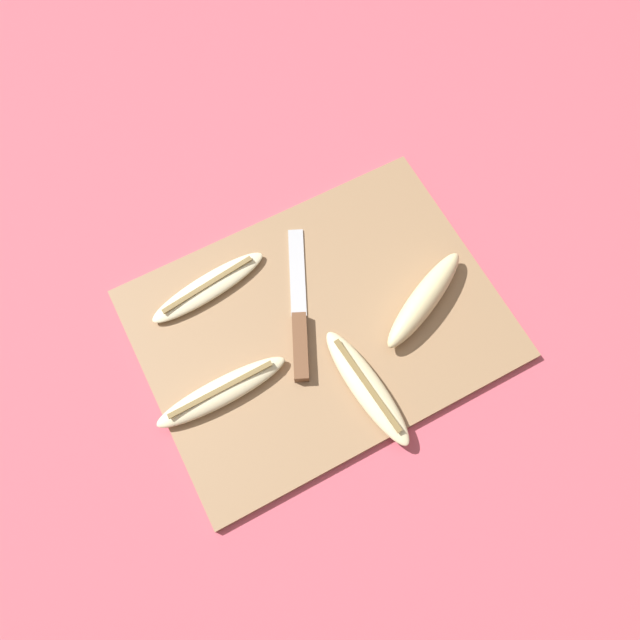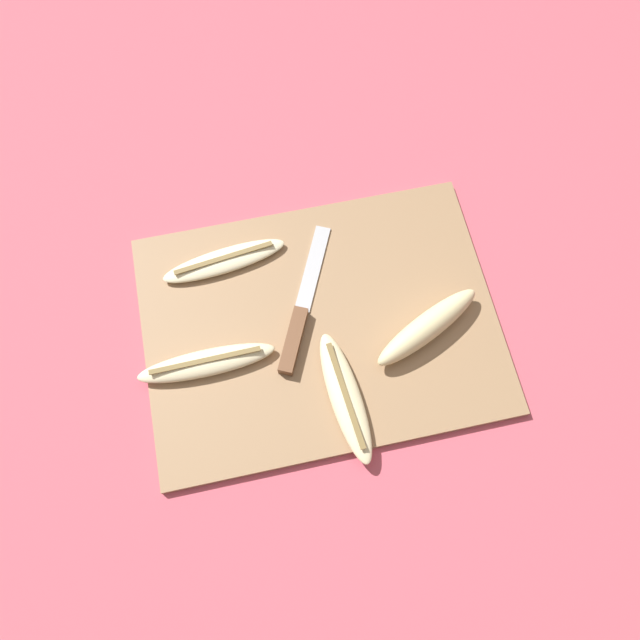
# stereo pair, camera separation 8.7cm
# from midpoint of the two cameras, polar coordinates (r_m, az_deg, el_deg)

# --- Properties ---
(ground_plane) EXTENTS (4.00, 4.00, 0.00)m
(ground_plane) POSITION_cam_midpoint_polar(r_m,az_deg,el_deg) (0.89, -2.77, -0.87)
(ground_plane) COLOR #C65160
(cutting_board) EXTENTS (0.49, 0.37, 0.01)m
(cutting_board) POSITION_cam_midpoint_polar(r_m,az_deg,el_deg) (0.88, -2.79, -0.74)
(cutting_board) COLOR #997551
(cutting_board) RESTS_ON ground_plane
(knife) EXTENTS (0.12, 0.22, 0.02)m
(knife) POSITION_cam_midpoint_polar(r_m,az_deg,el_deg) (0.87, -4.72, -1.32)
(knife) COLOR brown
(knife) RESTS_ON cutting_board
(banana_pale_long) EXTENTS (0.19, 0.04, 0.02)m
(banana_pale_long) POSITION_cam_midpoint_polar(r_m,az_deg,el_deg) (0.85, -11.86, -6.82)
(banana_pale_long) COLOR beige
(banana_pale_long) RESTS_ON cutting_board
(banana_soft_right) EXTENTS (0.17, 0.11, 0.04)m
(banana_soft_right) POSITION_cam_midpoint_polar(r_m,az_deg,el_deg) (0.87, 6.74, 1.53)
(banana_soft_right) COLOR beige
(banana_soft_right) RESTS_ON cutting_board
(banana_bright_far) EXTENTS (0.19, 0.06, 0.02)m
(banana_bright_far) POSITION_cam_midpoint_polar(r_m,az_deg,el_deg) (0.91, -12.85, 2.61)
(banana_bright_far) COLOR beige
(banana_bright_far) RESTS_ON cutting_board
(banana_cream_curved) EXTENTS (0.06, 0.19, 0.02)m
(banana_cream_curved) POSITION_cam_midpoint_polar(r_m,az_deg,el_deg) (0.84, 1.35, -6.54)
(banana_cream_curved) COLOR beige
(banana_cream_curved) RESTS_ON cutting_board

